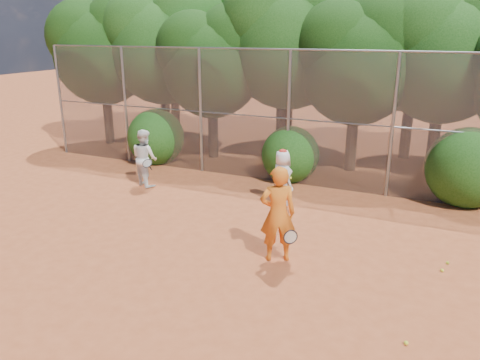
% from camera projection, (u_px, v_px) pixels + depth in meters
% --- Properties ---
extents(ground, '(80.00, 80.00, 0.00)m').
position_uv_depth(ground, '(234.00, 277.00, 9.00)').
color(ground, '#A84C26').
rests_on(ground, ground).
extents(fence_back, '(20.05, 0.09, 4.03)m').
position_uv_depth(fence_back, '(317.00, 119.00, 13.61)').
color(fence_back, gray).
rests_on(fence_back, ground).
extents(tree_0, '(4.38, 3.81, 6.00)m').
position_uv_depth(tree_0, '(104.00, 46.00, 18.47)').
color(tree_0, black).
rests_on(tree_0, ground).
extents(tree_1, '(4.64, 4.03, 6.35)m').
position_uv_depth(tree_1, '(164.00, 40.00, 17.85)').
color(tree_1, black).
rests_on(tree_1, ground).
extents(tree_2, '(3.99, 3.47, 5.47)m').
position_uv_depth(tree_2, '(214.00, 58.00, 16.43)').
color(tree_2, black).
rests_on(tree_2, ground).
extents(tree_3, '(4.89, 4.26, 6.70)m').
position_uv_depth(tree_3, '(292.00, 34.00, 16.07)').
color(tree_3, black).
rests_on(tree_3, ground).
extents(tree_4, '(4.19, 3.64, 5.73)m').
position_uv_depth(tree_4, '(360.00, 56.00, 14.76)').
color(tree_4, black).
rests_on(tree_4, ground).
extents(tree_5, '(4.51, 3.92, 6.17)m').
position_uv_depth(tree_5, '(448.00, 46.00, 14.38)').
color(tree_5, black).
rests_on(tree_5, ground).
extents(tree_9, '(4.83, 4.20, 6.62)m').
position_uv_depth(tree_9, '(174.00, 34.00, 20.18)').
color(tree_9, black).
rests_on(tree_9, ground).
extents(tree_10, '(5.15, 4.48, 7.06)m').
position_uv_depth(tree_10, '(285.00, 27.00, 18.30)').
color(tree_10, black).
rests_on(tree_10, ground).
extents(tree_11, '(4.64, 4.03, 6.35)m').
position_uv_depth(tree_11, '(418.00, 41.00, 16.12)').
color(tree_11, black).
rests_on(tree_11, ground).
extents(bush_0, '(2.00, 2.00, 2.00)m').
position_uv_depth(bush_0, '(156.00, 135.00, 16.51)').
color(bush_0, '#174411').
rests_on(bush_0, ground).
extents(bush_1, '(1.80, 1.80, 1.80)m').
position_uv_depth(bush_1, '(290.00, 152.00, 14.57)').
color(bush_1, '#174411').
rests_on(bush_1, ground).
extents(bush_2, '(2.20, 2.20, 2.20)m').
position_uv_depth(bush_2, '(468.00, 164.00, 12.54)').
color(bush_2, '#174411').
rests_on(bush_2, ground).
extents(player_yellow, '(0.91, 0.77, 2.01)m').
position_uv_depth(player_yellow, '(278.00, 214.00, 9.41)').
color(player_yellow, orange).
rests_on(player_yellow, ground).
extents(player_teen, '(0.88, 0.84, 1.55)m').
position_uv_depth(player_teen, '(282.00, 177.00, 12.51)').
color(player_teen, white).
rests_on(player_teen, ground).
extents(player_white, '(1.03, 0.94, 1.73)m').
position_uv_depth(player_white, '(145.00, 158.00, 14.07)').
color(player_white, white).
rests_on(player_white, ground).
extents(ball_0, '(0.07, 0.07, 0.07)m').
position_uv_depth(ball_0, '(448.00, 263.00, 9.48)').
color(ball_0, '#C6D025').
rests_on(ball_0, ground).
extents(ball_1, '(0.07, 0.07, 0.07)m').
position_uv_depth(ball_1, '(442.00, 270.00, 9.19)').
color(ball_1, '#C6D025').
rests_on(ball_1, ground).
extents(ball_2, '(0.07, 0.07, 0.07)m').
position_uv_depth(ball_2, '(406.00, 343.00, 7.06)').
color(ball_2, '#C6D025').
rests_on(ball_2, ground).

